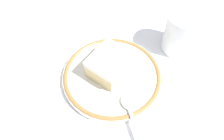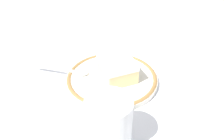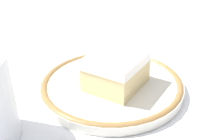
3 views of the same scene
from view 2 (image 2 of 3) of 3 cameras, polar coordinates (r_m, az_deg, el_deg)
ground_plane at (r=0.60m, az=3.47°, el=-2.97°), size 2.40×2.40×0.00m
placemat at (r=0.60m, az=3.48°, el=-2.92°), size 0.53×0.40×0.00m
plate at (r=0.60m, az=-0.00°, el=-1.96°), size 0.21×0.21×0.02m
cake_slice at (r=0.58m, az=1.19°, el=0.29°), size 0.09×0.10×0.05m
spoon at (r=0.62m, az=-9.89°, el=-0.11°), size 0.10×0.12×0.01m
cup at (r=0.44m, az=-0.71°, el=-12.76°), size 0.08×0.08×0.10m
napkin at (r=0.66m, az=19.76°, el=-0.93°), size 0.14×0.16×0.00m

